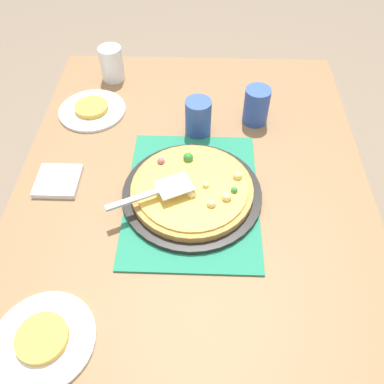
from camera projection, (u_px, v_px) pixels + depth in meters
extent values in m
plane|color=#84705B|center=(192.00, 312.00, 1.69)|extent=(8.00, 8.00, 0.00)
cube|color=olive|center=(192.00, 200.00, 1.13)|extent=(1.40, 1.00, 0.03)
cube|color=olive|center=(295.00, 145.00, 1.82)|extent=(0.07, 0.07, 0.72)
cube|color=olive|center=(100.00, 141.00, 1.84)|extent=(0.07, 0.07, 0.72)
cube|color=#237F5B|center=(192.00, 196.00, 1.11)|extent=(0.48, 0.36, 0.01)
cylinder|color=black|center=(192.00, 194.00, 1.11)|extent=(0.38, 0.38, 0.01)
cylinder|color=#B78442|center=(192.00, 190.00, 1.09)|extent=(0.33, 0.33, 0.02)
cylinder|color=#EAB747|center=(192.00, 186.00, 1.08)|extent=(0.30, 0.30, 0.01)
sphere|color=#E5CC7F|center=(192.00, 194.00, 1.05)|extent=(0.02, 0.02, 0.02)
sphere|color=#338433|center=(234.00, 190.00, 1.06)|extent=(0.02, 0.02, 0.02)
sphere|color=#338433|center=(188.00, 157.00, 1.14)|extent=(0.03, 0.03, 0.03)
sphere|color=#E5CC7F|center=(227.00, 197.00, 1.05)|extent=(0.03, 0.03, 0.03)
sphere|color=#B76675|center=(161.00, 161.00, 1.13)|extent=(0.02, 0.02, 0.02)
sphere|color=#E5CC7F|center=(211.00, 204.00, 1.03)|extent=(0.02, 0.02, 0.02)
sphere|color=#E5CC7F|center=(206.00, 185.00, 1.08)|extent=(0.02, 0.02, 0.02)
sphere|color=#338433|center=(182.00, 183.00, 1.08)|extent=(0.02, 0.02, 0.02)
sphere|color=#E5CC7F|center=(238.00, 176.00, 1.10)|extent=(0.03, 0.03, 0.03)
cylinder|color=white|center=(44.00, 340.00, 0.85)|extent=(0.22, 0.22, 0.01)
cylinder|color=white|center=(92.00, 110.00, 1.35)|extent=(0.22, 0.22, 0.01)
cylinder|color=gold|center=(42.00, 338.00, 0.84)|extent=(0.11, 0.11, 0.02)
cylinder|color=gold|center=(92.00, 107.00, 1.34)|extent=(0.11, 0.11, 0.02)
cylinder|color=white|center=(112.00, 64.00, 1.43)|extent=(0.08, 0.08, 0.12)
cylinder|color=#3351AD|center=(198.00, 118.00, 1.24)|extent=(0.08, 0.08, 0.12)
cylinder|color=#3351AD|center=(256.00, 106.00, 1.28)|extent=(0.08, 0.08, 0.12)
cube|color=silver|center=(174.00, 186.00, 1.05)|extent=(0.10, 0.11, 0.00)
cube|color=#B2B2B7|center=(132.00, 200.00, 1.02)|extent=(0.08, 0.13, 0.01)
cube|color=white|center=(58.00, 181.00, 1.14)|extent=(0.12, 0.12, 0.02)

